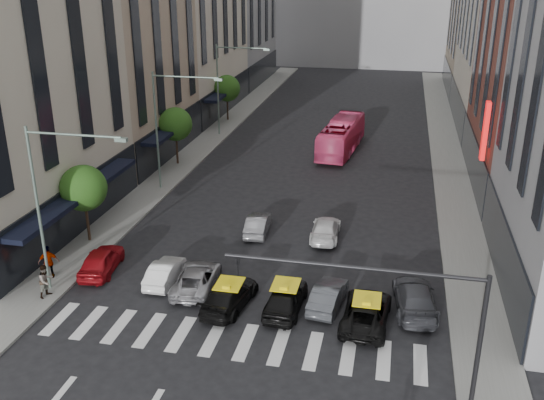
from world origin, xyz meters
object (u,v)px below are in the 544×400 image
Objects in this scene: streetlamp_far at (227,78)px; bus at (341,136)px; streetlamp_mid at (168,116)px; streetlamp_near at (52,190)px; pedestrian_near at (46,281)px; car_red at (101,260)px; taxi_left at (230,295)px; pedestrian_far at (49,262)px; taxi_center at (286,298)px; car_white_front at (165,272)px.

streetlamp_far is 12.99m from bus.
streetlamp_mid is 18.06m from bus.
pedestrian_near is at bearing -125.33° from streetlamp_near.
car_red is 0.93× the size of taxi_left.
taxi_left is at bearing 150.84° from pedestrian_far.
pedestrian_near is (-12.52, -1.47, 0.32)m from taxi_center.
pedestrian_near is at bearing -91.98° from streetlamp_mid.
pedestrian_far is at bearing -95.76° from streetlamp_mid.
taxi_left is at bearing -65.90° from pedestrian_near.
streetlamp_near is 1.00× the size of streetlamp_mid.
pedestrian_far is at bearing 43.72° from pedestrian_near.
car_red is 0.98× the size of taxi_center.
taxi_left is at bearing -59.88° from streetlamp_mid.
streetlamp_near is 32.00m from streetlamp_far.
streetlamp_near is at bearing 73.62° from bus.
car_white_front is at bearing 166.74° from car_red.
car_white_front is at bearing 23.98° from streetlamp_near.
streetlamp_near is 4.99× the size of pedestrian_near.
streetlamp_mid reaches higher than pedestrian_far.
pedestrian_near is (-0.58, -32.82, -4.85)m from streetlamp_far.
streetlamp_near is at bearing -90.00° from streetlamp_far.
taxi_center reaches higher than taxi_left.
streetlamp_far is at bearing -96.23° from car_red.
bus reaches higher than taxi_center.
car_red is 2.34× the size of pedestrian_near.
pedestrian_far is at bearing 145.86° from streetlamp_near.
car_red is at bearing 73.27° from bus.
streetlamp_near is 4.95m from pedestrian_near.
streetlamp_far is at bearing -8.76° from bus.
streetlamp_near is 1.98× the size of taxi_left.
car_white_front is (4.84, -29.85, -5.29)m from streetlamp_far.
car_red is 11.26m from taxi_center.
pedestrian_far is (-13.33, -27.89, -0.39)m from bus.
taxi_left is (9.06, 0.39, -5.24)m from streetlamp_near.
bus reaches higher than car_red.
taxi_center is at bearing -69.14° from streetlamp_far.
bus is at bearing -5.68° from pedestrian_near.
pedestrian_far is at bearing 0.63° from taxi_center.
pedestrian_near is at bearing 8.91° from taxi_center.
taxi_center is (7.10, -1.50, 0.11)m from car_white_front.
streetlamp_far is 29.93m from car_red.
streetlamp_far reaches higher than pedestrian_near.
pedestrian_near is at bearing -91.01° from streetlamp_far.
taxi_center is at bearing 3.13° from streetlamp_near.
streetlamp_far is (0.00, 32.00, 0.00)m from streetlamp_near.
bus is (6.98, 26.76, 0.88)m from car_white_front.
pedestrian_far is (-0.93, 1.84, 0.06)m from pedestrian_near.
pedestrian_far is at bearing 8.73° from car_white_front.
streetlamp_far is 4.99× the size of pedestrian_near.
streetlamp_mid is 16.00m from streetlamp_far.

